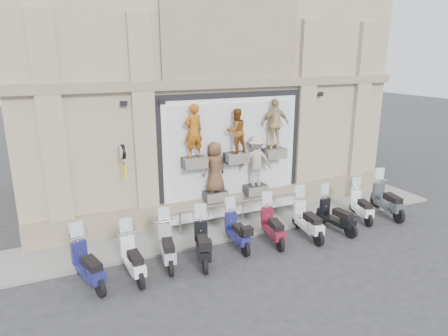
{
  "coord_description": "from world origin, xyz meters",
  "views": [
    {
      "loc": [
        -5.99,
        -9.53,
        5.77
      ],
      "look_at": [
        -0.77,
        1.9,
        2.21
      ],
      "focal_mm": 32.0,
      "sensor_mm": 36.0,
      "label": 1
    }
  ],
  "objects_px": {
    "scooter_b": "(133,252)",
    "scooter_c": "(167,240)",
    "scooter_d": "(203,237)",
    "scooter_h": "(337,210)",
    "guard_rail": "(243,213)",
    "scooter_e": "(237,225)",
    "clock_sign_bracket": "(123,156)",
    "scooter_a": "(87,258)",
    "scooter_j": "(388,194)",
    "scooter_g": "(308,214)",
    "scooter_f": "(273,220)",
    "scooter_i": "(362,201)"
  },
  "relations": [
    {
      "from": "scooter_a",
      "to": "scooter_g",
      "type": "relative_size",
      "value": 0.98
    },
    {
      "from": "scooter_b",
      "to": "scooter_d",
      "type": "relative_size",
      "value": 0.95
    },
    {
      "from": "scooter_b",
      "to": "scooter_h",
      "type": "distance_m",
      "value": 6.9
    },
    {
      "from": "guard_rail",
      "to": "scooter_f",
      "type": "relative_size",
      "value": 2.74
    },
    {
      "from": "scooter_f",
      "to": "guard_rail",
      "type": "bearing_deg",
      "value": 110.87
    },
    {
      "from": "guard_rail",
      "to": "scooter_j",
      "type": "xyz_separation_m",
      "value": [
        5.3,
        -1.4,
        0.36
      ]
    },
    {
      "from": "scooter_a",
      "to": "scooter_f",
      "type": "distance_m",
      "value": 5.64
    },
    {
      "from": "scooter_j",
      "to": "scooter_c",
      "type": "bearing_deg",
      "value": -166.86
    },
    {
      "from": "scooter_b",
      "to": "scooter_j",
      "type": "xyz_separation_m",
      "value": [
        9.53,
        0.39,
        0.09
      ]
    },
    {
      "from": "clock_sign_bracket",
      "to": "scooter_j",
      "type": "xyz_separation_m",
      "value": [
        9.2,
        -1.87,
        -1.98
      ]
    },
    {
      "from": "scooter_f",
      "to": "scooter_j",
      "type": "relative_size",
      "value": 0.91
    },
    {
      "from": "scooter_f",
      "to": "scooter_h",
      "type": "distance_m",
      "value": 2.41
    },
    {
      "from": "scooter_a",
      "to": "scooter_j",
      "type": "height_order",
      "value": "scooter_j"
    },
    {
      "from": "guard_rail",
      "to": "scooter_f",
      "type": "bearing_deg",
      "value": -80.01
    },
    {
      "from": "guard_rail",
      "to": "scooter_c",
      "type": "xyz_separation_m",
      "value": [
        -3.19,
        -1.5,
        0.29
      ]
    },
    {
      "from": "scooter_j",
      "to": "guard_rail",
      "type": "bearing_deg",
      "value": 177.66
    },
    {
      "from": "scooter_a",
      "to": "scooter_g",
      "type": "distance_m",
      "value": 6.89
    },
    {
      "from": "scooter_a",
      "to": "scooter_b",
      "type": "xyz_separation_m",
      "value": [
        1.14,
        -0.08,
        -0.04
      ]
    },
    {
      "from": "scooter_d",
      "to": "scooter_g",
      "type": "distance_m",
      "value": 3.74
    },
    {
      "from": "clock_sign_bracket",
      "to": "scooter_c",
      "type": "distance_m",
      "value": 2.93
    },
    {
      "from": "scooter_c",
      "to": "scooter_h",
      "type": "height_order",
      "value": "scooter_h"
    },
    {
      "from": "scooter_g",
      "to": "scooter_i",
      "type": "distance_m",
      "value": 2.65
    },
    {
      "from": "scooter_e",
      "to": "clock_sign_bracket",
      "type": "bearing_deg",
      "value": 151.87
    },
    {
      "from": "guard_rail",
      "to": "scooter_i",
      "type": "distance_m",
      "value": 4.36
    },
    {
      "from": "scooter_f",
      "to": "scooter_i",
      "type": "relative_size",
      "value": 1.05
    },
    {
      "from": "scooter_e",
      "to": "scooter_c",
      "type": "bearing_deg",
      "value": -173.36
    },
    {
      "from": "scooter_c",
      "to": "scooter_e",
      "type": "relative_size",
      "value": 1.03
    },
    {
      "from": "scooter_g",
      "to": "scooter_j",
      "type": "bearing_deg",
      "value": 11.1
    },
    {
      "from": "scooter_g",
      "to": "clock_sign_bracket",
      "type": "bearing_deg",
      "value": 165.51
    },
    {
      "from": "guard_rail",
      "to": "scooter_i",
      "type": "relative_size",
      "value": 2.87
    },
    {
      "from": "scooter_g",
      "to": "scooter_j",
      "type": "distance_m",
      "value": 3.79
    },
    {
      "from": "scooter_g",
      "to": "scooter_c",
      "type": "bearing_deg",
      "value": -175.05
    },
    {
      "from": "scooter_c",
      "to": "scooter_h",
      "type": "bearing_deg",
      "value": 7.86
    },
    {
      "from": "scooter_a",
      "to": "scooter_j",
      "type": "distance_m",
      "value": 10.67
    },
    {
      "from": "scooter_a",
      "to": "scooter_d",
      "type": "relative_size",
      "value": 1.0
    },
    {
      "from": "scooter_a",
      "to": "scooter_e",
      "type": "relative_size",
      "value": 1.07
    },
    {
      "from": "scooter_c",
      "to": "guard_rail",
      "type": "bearing_deg",
      "value": 35.04
    },
    {
      "from": "scooter_e",
      "to": "scooter_j",
      "type": "height_order",
      "value": "scooter_j"
    },
    {
      "from": "scooter_a",
      "to": "scooter_b",
      "type": "bearing_deg",
      "value": -19.23
    },
    {
      "from": "scooter_d",
      "to": "scooter_c",
      "type": "bearing_deg",
      "value": 179.91
    },
    {
      "from": "clock_sign_bracket",
      "to": "scooter_j",
      "type": "bearing_deg",
      "value": -11.5
    },
    {
      "from": "scooter_b",
      "to": "scooter_c",
      "type": "bearing_deg",
      "value": 12.81
    },
    {
      "from": "scooter_d",
      "to": "scooter_g",
      "type": "xyz_separation_m",
      "value": [
        3.74,
        0.11,
        0.02
      ]
    },
    {
      "from": "clock_sign_bracket",
      "to": "scooter_i",
      "type": "relative_size",
      "value": 0.58
    },
    {
      "from": "guard_rail",
      "to": "scooter_b",
      "type": "height_order",
      "value": "scooter_b"
    },
    {
      "from": "clock_sign_bracket",
      "to": "scooter_e",
      "type": "distance_m",
      "value": 4.08
    },
    {
      "from": "scooter_a",
      "to": "scooter_i",
      "type": "relative_size",
      "value": 1.08
    },
    {
      "from": "scooter_d",
      "to": "scooter_h",
      "type": "relative_size",
      "value": 1.02
    },
    {
      "from": "scooter_g",
      "to": "scooter_j",
      "type": "xyz_separation_m",
      "value": [
        3.78,
        0.27,
        0.03
      ]
    },
    {
      "from": "scooter_d",
      "to": "scooter_i",
      "type": "relative_size",
      "value": 1.08
    }
  ]
}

